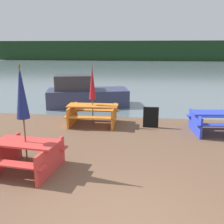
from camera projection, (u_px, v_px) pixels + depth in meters
water at (143, 69)px, 34.87m from camera, size 60.00×50.00×0.00m
far_treeline at (144, 51)px, 53.63m from camera, size 80.00×1.60×4.00m
picnic_table_red at (27, 153)px, 6.12m from camera, size 1.65×1.54×0.72m
picnic_table_blue at (219, 120)px, 8.81m from camera, size 2.00×1.56×0.73m
picnic_table_orange at (93, 113)px, 9.77m from camera, size 1.88×1.41×0.75m
umbrella_navy at (21, 93)px, 5.77m from camera, size 0.29×0.29×2.49m
umbrella_crimson at (92, 83)px, 9.49m from camera, size 0.26×0.26×2.21m
boat at (85, 94)px, 12.87m from camera, size 4.17×2.53×1.52m
signboard at (151, 117)px, 9.45m from camera, size 0.55×0.08×0.75m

